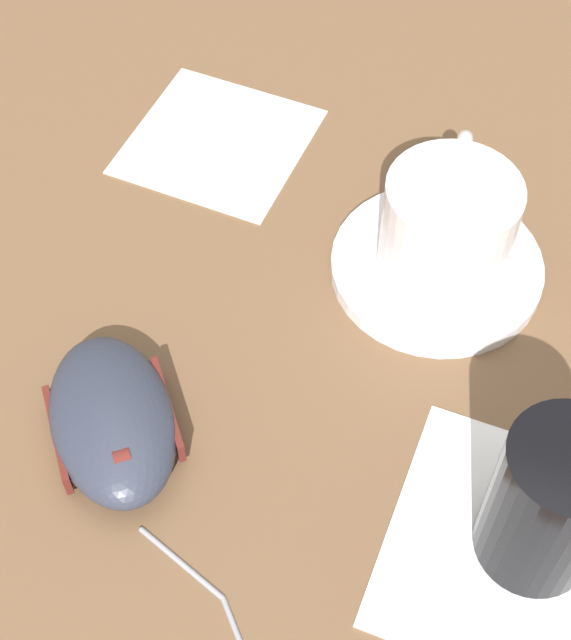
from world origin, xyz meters
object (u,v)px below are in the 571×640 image
coffee_cup (448,227)px  drinking_glass (551,503)px  computer_mouse (112,419)px  saucer (436,267)px

coffee_cup → drinking_glass: 0.19m
computer_mouse → drinking_glass: 0.24m
saucer → computer_mouse: 0.23m
saucer → coffee_cup: bearing=45.5°
saucer → coffee_cup: (0.00, 0.00, 0.04)m
coffee_cup → computer_mouse: size_ratio=0.85×
saucer → drinking_glass: 0.19m
drinking_glass → coffee_cup: bearing=-155.4°
saucer → computer_mouse: computer_mouse is taller
saucer → drinking_glass: (0.17, 0.08, 0.05)m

